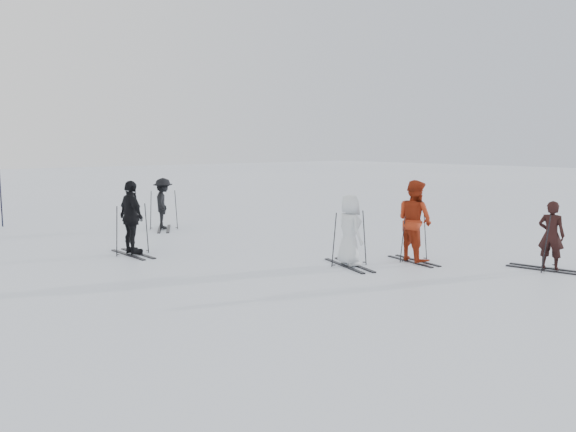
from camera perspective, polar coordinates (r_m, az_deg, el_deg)
The scene contains 12 objects.
ground at distance 13.34m, azimuth 2.72°, elevation -4.69°, with size 120.00×120.00×0.00m, color silver.
skier_near_dark at distance 13.62m, azimuth 25.17°, elevation -1.89°, with size 0.55×0.36×1.51m, color black.
skier_red at distance 13.55m, azimuth 12.74°, elevation -0.57°, with size 0.93×0.72×1.91m, color maroon.
skier_grey at distance 12.84m, azimuth 6.28°, elevation -1.54°, with size 0.79×0.51×1.61m, color silver.
skier_uphill_left at distance 14.60m, azimuth -15.60°, elevation -0.24°, with size 1.08×0.45×1.84m, color black.
skier_uphill_far at distance 18.75m, azimuth -12.54°, elevation 1.17°, with size 1.07×0.61×1.66m, color black.
skis_near_dark at distance 13.64m, azimuth 25.14°, elevation -2.27°, with size 0.97×1.82×1.33m, color black, non-canonical shape.
skis_red at distance 13.61m, azimuth 12.70°, elevation -2.16°, with size 0.83×1.57×1.15m, color black, non-canonical shape.
skis_grey at distance 12.87m, azimuth 6.27°, elevation -2.23°, with size 0.94×1.78×1.30m, color black, non-canonical shape.
skis_uphill_left at distance 14.63m, azimuth -15.57°, elevation -1.27°, with size 0.95×1.80×1.31m, color black, non-canonical shape.
skis_uphill_far at distance 18.77m, azimuth -12.53°, elevation 0.67°, with size 0.96×1.81×1.32m, color black, non-canonical shape.
piste_marker at distance 21.22m, azimuth -27.15°, elevation 1.72°, with size 0.04×0.04×2.01m, color black.
Camera 1 is at (-8.71, -9.72, 2.76)m, focal length 35.00 mm.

